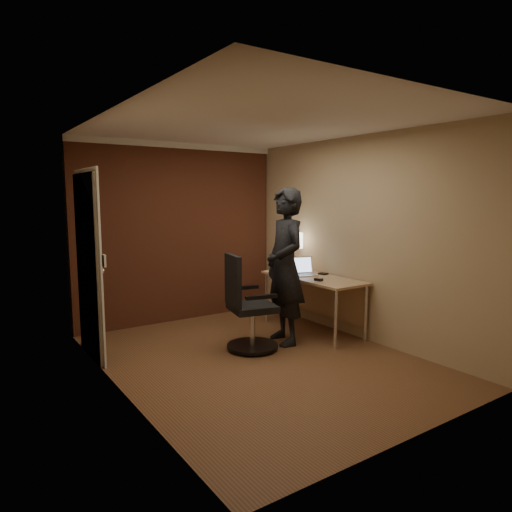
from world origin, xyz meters
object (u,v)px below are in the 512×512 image
(wallet, at_px, (323,274))
(desk_lamp, at_px, (292,241))
(office_chair, at_px, (247,309))
(person, at_px, (285,266))
(laptop, at_px, (302,270))
(mouse, at_px, (319,280))
(desk, at_px, (317,286))

(wallet, bearing_deg, desk_lamp, 105.23)
(desk_lamp, relative_size, office_chair, 0.49)
(wallet, height_order, office_chair, office_chair)
(desk_lamp, bearing_deg, person, -133.12)
(laptop, distance_m, mouse, 0.47)
(wallet, relative_size, office_chair, 0.10)
(office_chair, xyz_separation_m, person, (0.54, -0.02, 0.45))
(desk, distance_m, desk_lamp, 0.77)
(desk_lamp, distance_m, wallet, 0.66)
(laptop, bearing_deg, desk, -60.08)
(wallet, distance_m, office_chair, 1.38)
(desk_lamp, height_order, laptop, desk_lamp)
(laptop, bearing_deg, office_chair, -163.27)
(person, bearing_deg, desk, 116.36)
(mouse, distance_m, office_chair, 1.02)
(desk_lamp, relative_size, wallet, 4.86)
(desk, height_order, office_chair, office_chair)
(desk, xyz_separation_m, wallet, (0.14, 0.04, 0.14))
(laptop, height_order, office_chair, office_chair)
(laptop, distance_m, office_chair, 1.18)
(person, bearing_deg, desk_lamp, 149.37)
(laptop, bearing_deg, person, -148.22)
(mouse, height_order, person, person)
(desk, height_order, person, person)
(wallet, bearing_deg, desk, -164.20)
(desk, xyz_separation_m, office_chair, (-1.20, -0.15, -0.12))
(desk, bearing_deg, office_chair, -172.97)
(laptop, height_order, person, person)
(desk, xyz_separation_m, person, (-0.66, -0.16, 0.33))
(office_chair, bearing_deg, laptop, 16.73)
(desk, xyz_separation_m, desk_lamp, (0.01, 0.55, 0.55))
(desk_lamp, bearing_deg, desk, -90.55)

